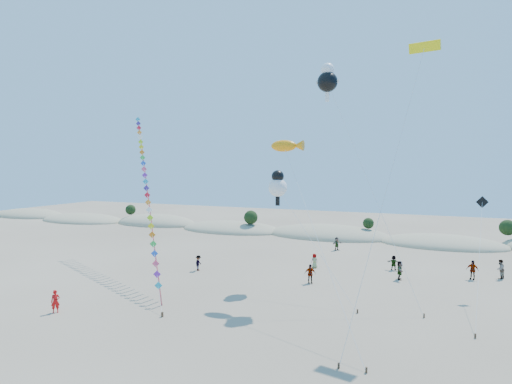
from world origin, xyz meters
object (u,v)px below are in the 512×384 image
at_px(fish_kite, 287,146).
at_px(flyer_foreground, 55,301).
at_px(parafoil_kite, 423,53).
at_px(kite_train, 146,183).

distance_m(fish_kite, flyer_foreground, 21.43).
xyz_separation_m(fish_kite, flyer_foreground, (-13.95, -11.47, -11.54)).
bearing_deg(parafoil_kite, fish_kite, 172.30).
bearing_deg(kite_train, flyer_foreground, -82.02).
bearing_deg(fish_kite, kite_train, 173.68).
xyz_separation_m(kite_train, fish_kite, (15.80, -1.75, 3.45)).
relative_size(fish_kite, parafoil_kite, 0.66).
bearing_deg(parafoil_kite, kite_train, 173.13).
xyz_separation_m(parafoil_kite, flyer_foreground, (-24.41, -10.05, -17.84)).
height_order(parafoil_kite, flyer_foreground, parafoil_kite).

